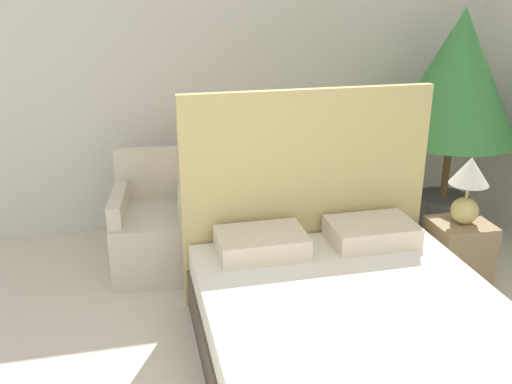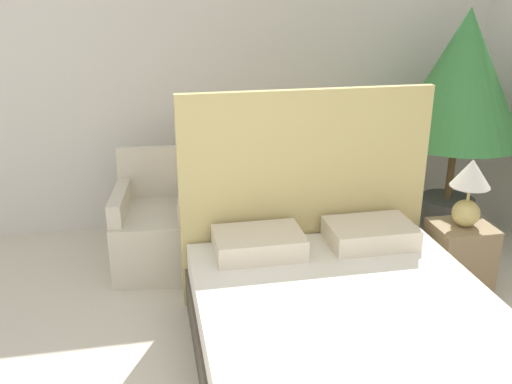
{
  "view_description": "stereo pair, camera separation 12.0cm",
  "coord_description": "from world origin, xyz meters",
  "px_view_note": "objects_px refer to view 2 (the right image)",
  "views": [
    {
      "loc": [
        -0.78,
        -1.11,
        2.16
      ],
      "look_at": [
        0.09,
        2.67,
        0.68
      ],
      "focal_mm": 40.0,
      "sensor_mm": 36.0,
      "label": 1
    },
    {
      "loc": [
        -0.66,
        -1.14,
        2.16
      ],
      "look_at": [
        0.09,
        2.67,
        0.68
      ],
      "focal_mm": 40.0,
      "sensor_mm": 36.0,
      "label": 2
    }
  ],
  "objects_px": {
    "armchair_near_window_left": "(155,232)",
    "nightstand": "(459,258)",
    "bed": "(351,335)",
    "armchair_near_window_right": "(270,222)",
    "potted_palm": "(462,86)",
    "table_lamp": "(470,187)",
    "side_table": "(215,239)"
  },
  "relations": [
    {
      "from": "armchair_near_window_right",
      "to": "table_lamp",
      "type": "xyz_separation_m",
      "value": [
        1.21,
        -0.82,
        0.52
      ]
    },
    {
      "from": "armchair_near_window_right",
      "to": "potted_palm",
      "type": "relative_size",
      "value": 0.46
    },
    {
      "from": "bed",
      "to": "table_lamp",
      "type": "relative_size",
      "value": 4.49
    },
    {
      "from": "potted_palm",
      "to": "bed",
      "type": "bearing_deg",
      "value": -131.75
    },
    {
      "from": "nightstand",
      "to": "potted_palm",
      "type": "bearing_deg",
      "value": 66.55
    },
    {
      "from": "side_table",
      "to": "potted_palm",
      "type": "bearing_deg",
      "value": 3.28
    },
    {
      "from": "armchair_near_window_right",
      "to": "side_table",
      "type": "height_order",
      "value": "armchair_near_window_right"
    },
    {
      "from": "armchair_near_window_right",
      "to": "nightstand",
      "type": "xyz_separation_m",
      "value": [
        1.21,
        -0.81,
        -0.03
      ]
    },
    {
      "from": "armchair_near_window_left",
      "to": "nightstand",
      "type": "bearing_deg",
      "value": -14.36
    },
    {
      "from": "bed",
      "to": "potted_palm",
      "type": "bearing_deg",
      "value": 48.25
    },
    {
      "from": "nightstand",
      "to": "side_table",
      "type": "relative_size",
      "value": 1.26
    },
    {
      "from": "armchair_near_window_left",
      "to": "table_lamp",
      "type": "relative_size",
      "value": 1.83
    },
    {
      "from": "bed",
      "to": "armchair_near_window_left",
      "type": "relative_size",
      "value": 2.45
    },
    {
      "from": "armchair_near_window_left",
      "to": "armchair_near_window_right",
      "type": "xyz_separation_m",
      "value": [
        0.92,
        0.0,
        0.0
      ]
    },
    {
      "from": "side_table",
      "to": "armchair_near_window_right",
      "type": "bearing_deg",
      "value": 5.0
    },
    {
      "from": "table_lamp",
      "to": "potted_palm",
      "type": "bearing_deg",
      "value": 66.87
    },
    {
      "from": "armchair_near_window_left",
      "to": "side_table",
      "type": "relative_size",
      "value": 2.17
    },
    {
      "from": "armchair_near_window_left",
      "to": "armchair_near_window_right",
      "type": "relative_size",
      "value": 1.0
    },
    {
      "from": "bed",
      "to": "potted_palm",
      "type": "distance_m",
      "value": 2.46
    },
    {
      "from": "bed",
      "to": "table_lamp",
      "type": "xyz_separation_m",
      "value": [
        1.1,
        0.77,
        0.52
      ]
    },
    {
      "from": "armchair_near_window_right",
      "to": "table_lamp",
      "type": "bearing_deg",
      "value": -33.24
    },
    {
      "from": "armchair_near_window_right",
      "to": "side_table",
      "type": "bearing_deg",
      "value": -174.2
    },
    {
      "from": "bed",
      "to": "nightstand",
      "type": "relative_size",
      "value": 4.21
    },
    {
      "from": "armchair_near_window_right",
      "to": "table_lamp",
      "type": "relative_size",
      "value": 1.83
    },
    {
      "from": "bed",
      "to": "armchair_near_window_left",
      "type": "distance_m",
      "value": 1.89
    },
    {
      "from": "nightstand",
      "to": "table_lamp",
      "type": "relative_size",
      "value": 1.07
    },
    {
      "from": "armchair_near_window_left",
      "to": "potted_palm",
      "type": "bearing_deg",
      "value": 8.19
    },
    {
      "from": "armchair_near_window_right",
      "to": "armchair_near_window_left",
      "type": "bearing_deg",
      "value": -179.19
    },
    {
      "from": "table_lamp",
      "to": "armchair_near_window_left",
      "type": "bearing_deg",
      "value": 158.99
    },
    {
      "from": "potted_palm",
      "to": "table_lamp",
      "type": "bearing_deg",
      "value": -113.13
    },
    {
      "from": "table_lamp",
      "to": "side_table",
      "type": "distance_m",
      "value": 1.94
    },
    {
      "from": "table_lamp",
      "to": "nightstand",
      "type": "bearing_deg",
      "value": 96.83
    }
  ]
}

